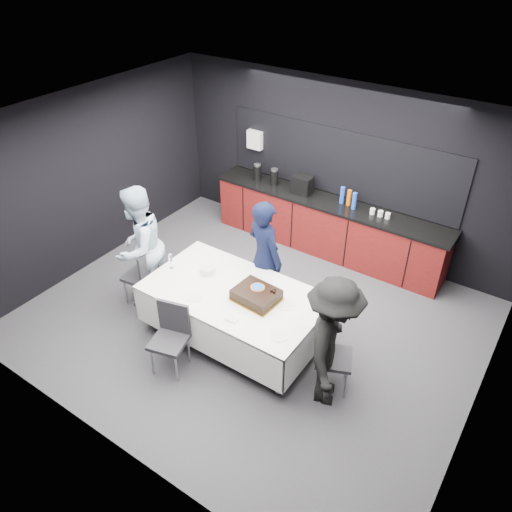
{
  "coord_description": "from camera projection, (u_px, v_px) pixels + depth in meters",
  "views": [
    {
      "loc": [
        3.05,
        -4.38,
        4.78
      ],
      "look_at": [
        0.0,
        0.1,
        1.05
      ],
      "focal_mm": 35.0,
      "sensor_mm": 36.0,
      "label": 1
    }
  ],
  "objects": [
    {
      "name": "ground",
      "position": [
        252.0,
        320.0,
        7.11
      ],
      "size": [
        6.0,
        6.0,
        0.0
      ],
      "primitive_type": "plane",
      "color": "#45454A",
      "rests_on": "ground"
    },
    {
      "name": "room_shell",
      "position": [
        251.0,
        205.0,
        6.06
      ],
      "size": [
        6.04,
        5.04,
        2.82
      ],
      "color": "white",
      "rests_on": "ground"
    },
    {
      "name": "kitchenette",
      "position": [
        326.0,
        221.0,
        8.32
      ],
      "size": [
        4.1,
        0.64,
        2.05
      ],
      "color": "#5A0E0E",
      "rests_on": "ground"
    },
    {
      "name": "party_table",
      "position": [
        234.0,
        300.0,
        6.47
      ],
      "size": [
        2.32,
        1.32,
        0.78
      ],
      "color": "#99999E",
      "rests_on": "ground"
    },
    {
      "name": "cake_assembly",
      "position": [
        256.0,
        295.0,
        6.23
      ],
      "size": [
        0.61,
        0.51,
        0.18
      ],
      "color": "gold",
      "rests_on": "party_table"
    },
    {
      "name": "plate_stack",
      "position": [
        208.0,
        270.0,
        6.7
      ],
      "size": [
        0.2,
        0.2,
        0.1
      ],
      "primitive_type": "cylinder",
      "color": "white",
      "rests_on": "party_table"
    },
    {
      "name": "loose_plate_near",
      "position": [
        195.0,
        298.0,
        6.29
      ],
      "size": [
        0.2,
        0.2,
        0.01
      ],
      "primitive_type": "cylinder",
      "color": "white",
      "rests_on": "party_table"
    },
    {
      "name": "loose_plate_right_a",
      "position": [
        285.0,
        306.0,
        6.16
      ],
      "size": [
        0.2,
        0.2,
        0.01
      ],
      "primitive_type": "cylinder",
      "color": "white",
      "rests_on": "party_table"
    },
    {
      "name": "loose_plate_right_b",
      "position": [
        279.0,
        336.0,
        5.72
      ],
      "size": [
        0.21,
        0.21,
        0.01
      ],
      "primitive_type": "cylinder",
      "color": "white",
      "rests_on": "party_table"
    },
    {
      "name": "loose_plate_far",
      "position": [
        255.0,
        279.0,
        6.61
      ],
      "size": [
        0.2,
        0.2,
        0.01
      ],
      "primitive_type": "cylinder",
      "color": "white",
      "rests_on": "party_table"
    },
    {
      "name": "fork_pile",
      "position": [
        232.0,
        319.0,
        5.94
      ],
      "size": [
        0.15,
        0.1,
        0.02
      ],
      "primitive_type": "cube",
      "rotation": [
        0.0,
        0.0,
        0.03
      ],
      "color": "white",
      "rests_on": "party_table"
    },
    {
      "name": "champagne_flute",
      "position": [
        170.0,
        259.0,
        6.73
      ],
      "size": [
        0.06,
        0.06,
        0.22
      ],
      "color": "white",
      "rests_on": "party_table"
    },
    {
      "name": "chair_left",
      "position": [
        144.0,
        273.0,
        7.14
      ],
      "size": [
        0.47,
        0.47,
        0.92
      ],
      "color": "#2C2B30",
      "rests_on": "ground"
    },
    {
      "name": "chair_right",
      "position": [
        328.0,
        352.0,
        5.85
      ],
      "size": [
        0.55,
        0.55,
        0.92
      ],
      "color": "#2C2B30",
      "rests_on": "ground"
    },
    {
      "name": "chair_near",
      "position": [
        171.0,
        332.0,
        6.12
      ],
      "size": [
        0.51,
        0.51,
        0.92
      ],
      "color": "#2C2B30",
      "rests_on": "ground"
    },
    {
      "name": "person_center",
      "position": [
        265.0,
        257.0,
        6.87
      ],
      "size": [
        0.74,
        0.6,
        1.74
      ],
      "primitive_type": "imported",
      "rotation": [
        0.0,
        0.0,
        2.81
      ],
      "color": "black",
      "rests_on": "ground"
    },
    {
      "name": "person_left",
      "position": [
        139.0,
        247.0,
        7.02
      ],
      "size": [
        0.83,
        0.99,
        1.82
      ],
      "primitive_type": "imported",
      "rotation": [
        0.0,
        0.0,
        -1.41
      ],
      "color": "silver",
      "rests_on": "ground"
    },
    {
      "name": "person_right",
      "position": [
        332.0,
        343.0,
        5.53
      ],
      "size": [
        0.97,
        1.25,
        1.7
      ],
      "primitive_type": "imported",
      "rotation": [
        0.0,
        0.0,
        1.92
      ],
      "color": "black",
      "rests_on": "ground"
    }
  ]
}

